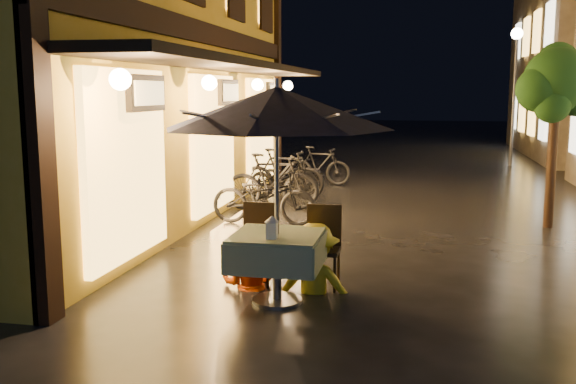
% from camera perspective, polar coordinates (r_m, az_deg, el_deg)
% --- Properties ---
extents(ground, '(90.00, 90.00, 0.00)m').
position_cam_1_polar(ground, '(7.38, 9.70, -9.52)').
color(ground, black).
rests_on(ground, ground).
extents(west_building, '(5.90, 11.40, 7.40)m').
position_cam_1_polar(west_building, '(12.57, -17.12, 14.92)').
color(west_building, gold).
rests_on(west_building, ground).
extents(street_tree, '(1.43, 1.20, 3.15)m').
position_cam_1_polar(street_tree, '(11.73, 22.83, 8.74)').
color(street_tree, black).
rests_on(street_tree, ground).
extents(streetlamp_far, '(0.36, 0.36, 4.23)m').
position_cam_1_polar(streetlamp_far, '(21.20, 19.53, 10.07)').
color(streetlamp_far, '#59595E').
rests_on(streetlamp_far, ground).
extents(cafe_table, '(0.99, 0.99, 0.78)m').
position_cam_1_polar(cafe_table, '(7.08, -0.98, -5.25)').
color(cafe_table, '#59595E').
rests_on(cafe_table, ground).
extents(patio_umbrella, '(2.50, 2.50, 2.46)m').
position_cam_1_polar(patio_umbrella, '(6.87, -1.01, 7.48)').
color(patio_umbrella, '#59595E').
rests_on(patio_umbrella, ground).
extents(cafe_chair_left, '(0.42, 0.42, 0.97)m').
position_cam_1_polar(cafe_chair_left, '(7.88, -2.66, -4.16)').
color(cafe_chair_left, black).
rests_on(cafe_chair_left, ground).
extents(cafe_chair_right, '(0.42, 0.42, 0.97)m').
position_cam_1_polar(cafe_chair_right, '(7.73, 3.12, -4.43)').
color(cafe_chair_right, black).
rests_on(cafe_chair_right, ground).
extents(table_lantern, '(0.16, 0.16, 0.25)m').
position_cam_1_polar(table_lantern, '(6.77, -1.44, -3.04)').
color(table_lantern, white).
rests_on(table_lantern, cafe_table).
extents(person_orange, '(0.71, 0.57, 1.41)m').
position_cam_1_polar(person_orange, '(7.66, -3.51, -3.25)').
color(person_orange, '#CC3A00').
rests_on(person_orange, ground).
extents(person_yellow, '(1.04, 0.64, 1.56)m').
position_cam_1_polar(person_yellow, '(7.46, 2.39, -2.98)').
color(person_yellow, yellow).
rests_on(person_yellow, ground).
extents(bicycle_0, '(1.89, 0.71, 0.98)m').
position_cam_1_polar(bicycle_0, '(11.23, -2.15, -0.43)').
color(bicycle_0, black).
rests_on(bicycle_0, ground).
extents(bicycle_1, '(1.93, 0.86, 1.12)m').
position_cam_1_polar(bicycle_1, '(12.63, -1.45, 0.93)').
color(bicycle_1, black).
rests_on(bicycle_1, ground).
extents(bicycle_2, '(1.86, 1.24, 0.92)m').
position_cam_1_polar(bicycle_2, '(13.61, -0.40, 1.10)').
color(bicycle_2, black).
rests_on(bicycle_2, ground).
extents(bicycle_3, '(1.83, 0.56, 1.09)m').
position_cam_1_polar(bicycle_3, '(13.92, -0.47, 1.64)').
color(bicycle_3, black).
rests_on(bicycle_3, ground).
extents(bicycle_4, '(1.67, 1.08, 0.83)m').
position_cam_1_polar(bicycle_4, '(14.28, -0.48, 1.28)').
color(bicycle_4, black).
rests_on(bicycle_4, ground).
extents(bicycle_5, '(1.64, 0.65, 0.96)m').
position_cam_1_polar(bicycle_5, '(16.04, 2.79, 2.36)').
color(bicycle_5, black).
rests_on(bicycle_5, ground).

